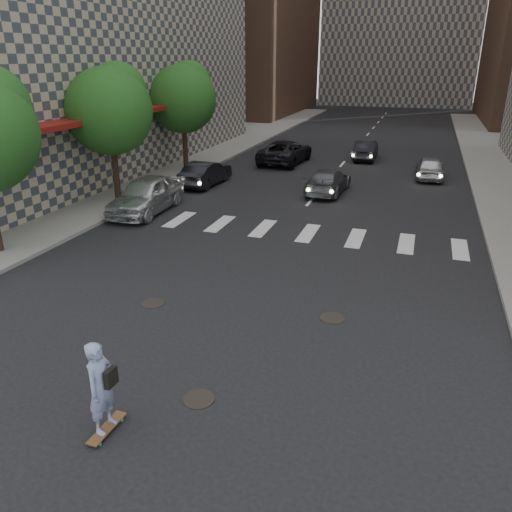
{
  "coord_description": "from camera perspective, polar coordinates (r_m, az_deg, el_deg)",
  "views": [
    {
      "loc": [
        5.19,
        -10.55,
        6.92
      ],
      "look_at": [
        0.76,
        2.76,
        1.3
      ],
      "focal_mm": 35.0,
      "sensor_mm": 36.0,
      "label": 1
    }
  ],
  "objects": [
    {
      "name": "traffic_car_d",
      "position": [
        32.49,
        19.27,
        9.56
      ],
      "size": [
        1.75,
        4.06,
        1.36
      ],
      "primitive_type": "imported",
      "rotation": [
        0.0,
        0.0,
        3.18
      ],
      "color": "#B7BABF",
      "rests_on": "ground"
    },
    {
      "name": "manhole_c",
      "position": [
        14.45,
        8.7,
        -7.02
      ],
      "size": [
        0.7,
        0.7,
        0.02
      ],
      "primitive_type": "cylinder",
      "color": "black",
      "rests_on": "ground"
    },
    {
      "name": "silver_sedan",
      "position": [
        24.32,
        -12.44,
        6.86
      ],
      "size": [
        2.16,
        5.05,
        1.7
      ],
      "primitive_type": "imported",
      "rotation": [
        0.0,
        0.0,
        0.03
      ],
      "color": "silver",
      "rests_on": "ground"
    },
    {
      "name": "traffic_car_e",
      "position": [
        37.44,
        12.45,
        11.74
      ],
      "size": [
        1.52,
        4.17,
        1.36
      ],
      "primitive_type": "imported",
      "rotation": [
        0.0,
        0.0,
        3.16
      ],
      "color": "black",
      "rests_on": "ground"
    },
    {
      "name": "traffic_car_c",
      "position": [
        35.42,
        3.38,
        11.81
      ],
      "size": [
        2.97,
        5.78,
        1.56
      ],
      "primitive_type": "imported",
      "rotation": [
        0.0,
        0.0,
        3.07
      ],
      "color": "black",
      "rests_on": "ground"
    },
    {
      "name": "sidewalk_left",
      "position": [
        36.98,
        -14.38,
        10.5
      ],
      "size": [
        13.0,
        80.0,
        0.15
      ],
      "primitive_type": "cube",
      "color": "gray",
      "rests_on": "ground"
    },
    {
      "name": "manhole_a",
      "position": [
        11.33,
        -6.56,
        -15.91
      ],
      "size": [
        0.7,
        0.7,
        0.02
      ],
      "primitive_type": "cylinder",
      "color": "black",
      "rests_on": "ground"
    },
    {
      "name": "ground",
      "position": [
        13.64,
        -6.79,
        -8.83
      ],
      "size": [
        160.0,
        160.0,
        0.0
      ],
      "primitive_type": "plane",
      "color": "black",
      "rests_on": "ground"
    },
    {
      "name": "tree_b",
      "position": [
        26.26,
        -16.21,
        16.05
      ],
      "size": [
        4.2,
        4.2,
        6.6
      ],
      "color": "#382619",
      "rests_on": "sidewalk_left"
    },
    {
      "name": "skateboarder",
      "position": [
        10.25,
        -17.24,
        -14.14
      ],
      "size": [
        0.51,
        1.03,
        2.03
      ],
      "rotation": [
        0.0,
        0.0,
        -0.03
      ],
      "color": "brown",
      "rests_on": "ground"
    },
    {
      "name": "traffic_car_b",
      "position": [
        27.6,
        8.24,
        8.47
      ],
      "size": [
        2.07,
        4.57,
        1.3
      ],
      "primitive_type": "imported",
      "rotation": [
        0.0,
        0.0,
        3.09
      ],
      "color": "#55585C",
      "rests_on": "ground"
    },
    {
      "name": "manhole_b",
      "position": [
        15.41,
        -11.7,
        -5.31
      ],
      "size": [
        0.7,
        0.7,
        0.02
      ],
      "primitive_type": "cylinder",
      "color": "black",
      "rests_on": "ground"
    },
    {
      "name": "traffic_car_a",
      "position": [
        29.15,
        -5.76,
        9.39
      ],
      "size": [
        1.65,
        4.27,
        1.39
      ],
      "primitive_type": "imported",
      "rotation": [
        0.0,
        0.0,
        3.1
      ],
      "color": "black",
      "rests_on": "ground"
    },
    {
      "name": "tree_c",
      "position": [
        33.18,
        -8.22,
        17.69
      ],
      "size": [
        4.2,
        4.2,
        6.6
      ],
      "color": "#382619",
      "rests_on": "sidewalk_left"
    }
  ]
}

